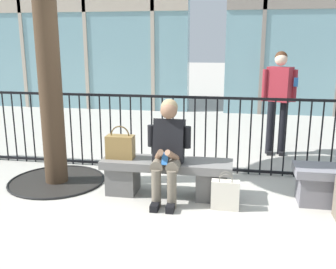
% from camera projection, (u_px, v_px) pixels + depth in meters
% --- Properties ---
extents(ground_plane, '(60.00, 60.00, 0.00)m').
position_uv_depth(ground_plane, '(167.00, 195.00, 4.82)').
color(ground_plane, '#B2ADA3').
extents(stone_bench, '(1.60, 0.44, 0.45)m').
position_uv_depth(stone_bench, '(167.00, 174.00, 4.75)').
color(stone_bench, slate).
rests_on(stone_bench, ground).
extents(seated_person_with_phone, '(0.52, 0.66, 1.21)m').
position_uv_depth(seated_person_with_phone, '(168.00, 147.00, 4.54)').
color(seated_person_with_phone, '#6B6051').
rests_on(seated_person_with_phone, ground).
extents(handbag_on_bench, '(0.34, 0.17, 0.41)m').
position_uv_depth(handbag_on_bench, '(120.00, 146.00, 4.77)').
color(handbag_on_bench, olive).
rests_on(handbag_on_bench, stone_bench).
extents(shopping_bag, '(0.32, 0.13, 0.43)m').
position_uv_depth(shopping_bag, '(225.00, 194.00, 4.37)').
color(shopping_bag, beige).
rests_on(shopping_bag, ground).
extents(bystander_at_railing, '(0.55, 0.38, 1.71)m').
position_uv_depth(bystander_at_railing, '(279.00, 95.00, 6.33)').
color(bystander_at_railing, black).
rests_on(bystander_at_railing, ground).
extents(plaza_railing, '(7.76, 0.04, 1.11)m').
position_uv_depth(plaza_railing, '(178.00, 133.00, 5.60)').
color(plaza_railing, black).
rests_on(plaza_railing, ground).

